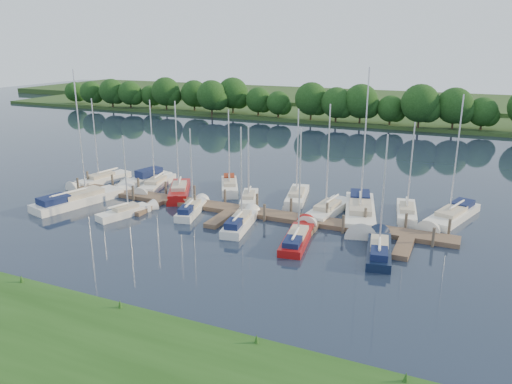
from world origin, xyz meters
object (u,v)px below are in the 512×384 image
at_px(dock, 232,212).
at_px(sailboat_n_0, 101,180).
at_px(sailboat_n_5, 249,200).
at_px(sailboat_s_2, 192,210).
at_px(motorboat, 148,179).

bearing_deg(dock, sailboat_n_0, 169.57).
relative_size(dock, sailboat_n_5, 4.99).
xyz_separation_m(dock, sailboat_n_5, (0.05, 3.77, 0.07)).
bearing_deg(sailboat_n_5, sailboat_n_0, -18.52).
distance_m(sailboat_n_5, sailboat_s_2, 6.30).
height_order(sailboat_n_0, sailboat_s_2, sailboat_n_0).
bearing_deg(motorboat, dock, 171.74).
bearing_deg(sailboat_n_5, dock, 69.57).
xyz_separation_m(motorboat, sailboat_n_5, (13.68, -2.00, -0.11)).
distance_m(sailboat_n_0, sailboat_n_5, 18.44).
bearing_deg(sailboat_n_0, dock, -179.29).
bearing_deg(sailboat_n_5, sailboat_s_2, 36.32).
height_order(motorboat, sailboat_s_2, sailboat_s_2).
height_order(dock, motorboat, motorboat).
bearing_deg(sailboat_s_2, dock, 9.37).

